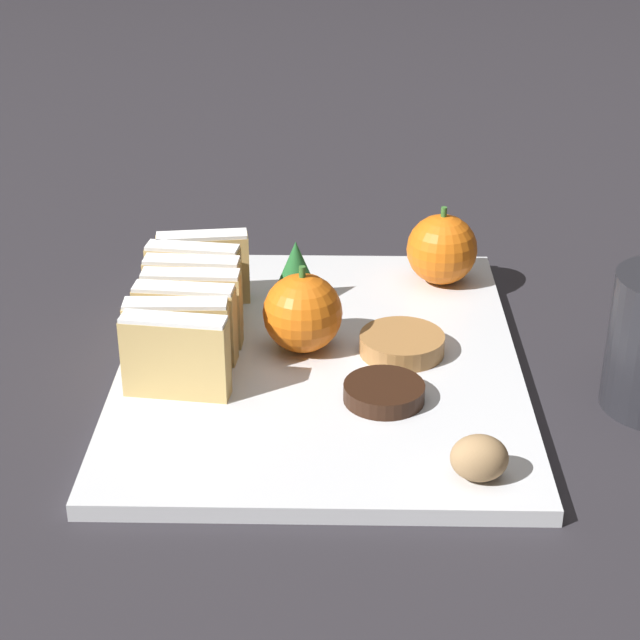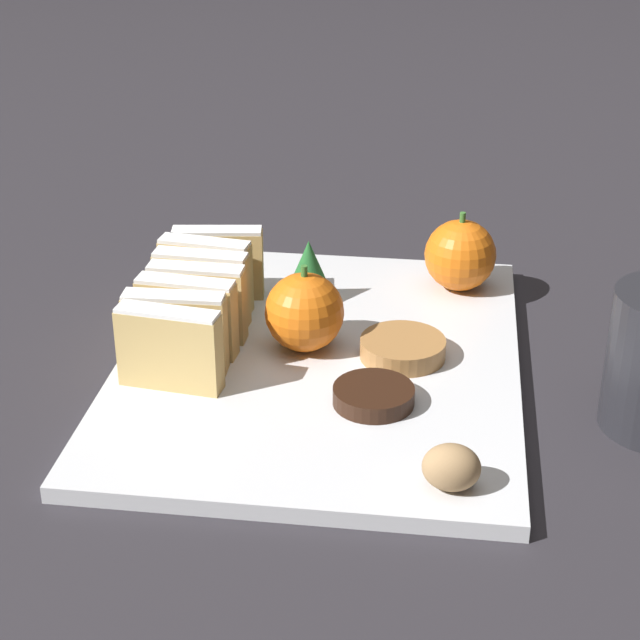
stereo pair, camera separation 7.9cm
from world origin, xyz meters
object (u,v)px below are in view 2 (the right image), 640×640
(orange_near, at_px, (460,255))
(chocolate_cookie, at_px, (374,396))
(orange_far, at_px, (304,312))
(walnut, at_px, (451,467))

(orange_near, bearing_deg, chocolate_cookie, -105.58)
(orange_far, distance_m, walnut, 0.20)
(orange_far, distance_m, chocolate_cookie, 0.10)
(orange_near, distance_m, walnut, 0.29)
(orange_far, bearing_deg, chocolate_cookie, -51.67)
(orange_near, distance_m, orange_far, 0.17)
(chocolate_cookie, bearing_deg, orange_near, 74.42)
(walnut, height_order, chocolate_cookie, walnut)
(walnut, relative_size, chocolate_cookie, 0.63)
(walnut, bearing_deg, chocolate_cookie, 120.86)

